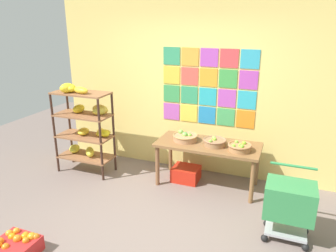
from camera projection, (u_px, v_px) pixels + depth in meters
The scene contains 10 objects.
ground at pixel (144, 232), 3.74m from camera, with size 9.66×9.66×0.00m, color #75655E.
back_wall_with_art at pixel (194, 79), 4.91m from camera, with size 4.52×0.07×2.98m.
banana_shelf_unit at pixel (85, 122), 5.01m from camera, with size 0.89×0.48×1.46m.
display_table at pixel (208, 149), 4.64m from camera, with size 1.49×0.66×0.66m.
fruit_basket_centre at pixel (185, 137), 4.71m from camera, with size 0.37×0.37×0.14m.
fruit_basket_right at pixel (215, 142), 4.52m from camera, with size 0.32×0.32×0.13m.
fruit_basket_back_right at pixel (240, 147), 4.34m from camera, with size 0.33×0.33×0.13m.
produce_crate_under_table at pixel (186, 174), 4.92m from camera, with size 0.40×0.34×0.22m, color red.
orange_crate_foreground at pixel (16, 246), 3.36m from camera, with size 0.42×0.37×0.23m.
shopping_cart at pixel (289, 202), 3.50m from camera, with size 0.52×0.44×0.81m.
Camera 1 is at (1.41, -2.83, 2.36)m, focal length 34.20 mm.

